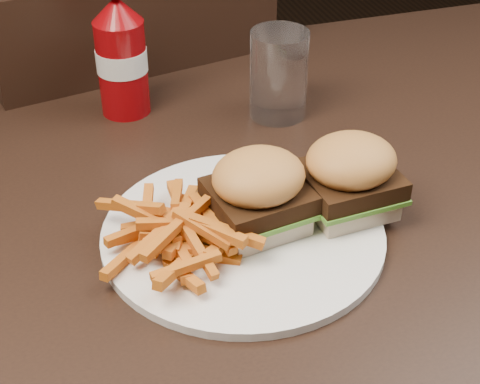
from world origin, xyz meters
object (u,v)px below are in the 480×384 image
object	(u,v)px
plate	(243,234)
ketchup_bottle	(123,69)
dining_table	(220,202)
tumbler	(279,75)
chair_far	(119,187)

from	to	relation	value
plate	ketchup_bottle	bearing A→B (deg)	102.18
dining_table	plate	xyz separation A→B (m)	(-0.00, -0.09, 0.03)
dining_table	ketchup_bottle	size ratio (longest dim) A/B	9.47
plate	tumbler	xyz separation A→B (m)	(0.12, 0.23, 0.05)
dining_table	plate	world-z (taller)	plate
dining_table	plate	bearing A→B (deg)	-91.72
ketchup_bottle	tumbler	size ratio (longest dim) A/B	1.10
plate	ketchup_bottle	size ratio (longest dim) A/B	2.26
ketchup_bottle	chair_far	bearing A→B (deg)	88.01
chair_far	tumbler	bearing A→B (deg)	105.03
dining_table	tumbler	world-z (taller)	tumbler
chair_far	tumbler	distance (m)	0.55
chair_far	plate	world-z (taller)	plate
plate	ketchup_bottle	xyz separation A→B (m)	(-0.06, 0.30, 0.06)
dining_table	ketchup_bottle	world-z (taller)	ketchup_bottle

